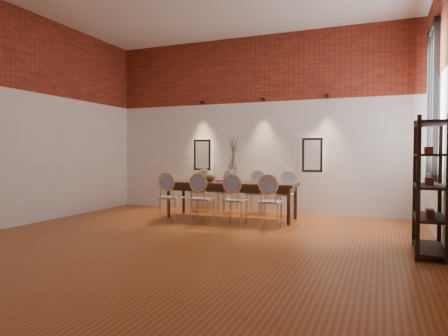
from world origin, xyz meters
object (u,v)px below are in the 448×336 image
(chair_near_a, at_px, (171,197))
(vase, at_px, (233,175))
(chair_near_c, at_px, (236,200))
(shelving_rack, at_px, (430,186))
(chair_near_b, at_px, (202,199))
(book, at_px, (223,181))
(chair_near_d, at_px, (271,202))
(chair_far_c, at_px, (256,193))
(dining_table, at_px, (231,200))
(chair_far_b, at_px, (228,192))
(bowl, at_px, (210,177))
(chair_far_a, at_px, (200,191))
(chair_far_d, at_px, (287,194))

(chair_near_a, height_order, vase, vase)
(chair_near_c, height_order, shelving_rack, shelving_rack)
(chair_near_c, bearing_deg, chair_near_b, 180.00)
(book, height_order, shelving_rack, shelving_rack)
(chair_near_d, bearing_deg, vase, 143.56)
(chair_near_c, xyz_separation_m, chair_far_c, (-0.03, 1.42, 0.00))
(chair_near_b, xyz_separation_m, vase, (0.36, 0.72, 0.43))
(dining_table, height_order, chair_far_c, chair_far_c)
(chair_far_b, distance_m, chair_far_c, 0.67)
(chair_near_c, distance_m, bowl, 1.09)
(chair_far_a, bearing_deg, book, 141.43)
(chair_near_c, height_order, chair_far_a, same)
(chair_near_b, height_order, vase, vase)
(chair_near_b, relative_size, book, 3.62)
(chair_near_a, relative_size, chair_far_b, 1.00)
(chair_near_c, bearing_deg, shelving_rack, -20.37)
(chair_far_d, bearing_deg, chair_far_a, -0.00)
(dining_table, distance_m, book, 0.45)
(chair_near_b, xyz_separation_m, chair_near_c, (0.67, 0.01, 0.00))
(chair_near_a, xyz_separation_m, chair_far_b, (0.64, 1.43, 0.00))
(dining_table, xyz_separation_m, chair_far_b, (-0.35, 0.70, 0.09))
(bowl, height_order, book, bowl)
(vase, relative_size, shelving_rack, 0.17)
(chair_near_c, relative_size, chair_near_d, 1.00)
(chair_far_c, height_order, book, chair_far_c)
(chair_near_a, relative_size, vase, 3.13)
(chair_near_a, height_order, chair_near_b, same)
(chair_near_c, distance_m, chair_far_a, 1.95)
(chair_near_b, xyz_separation_m, book, (0.10, 0.80, 0.30))
(dining_table, distance_m, shelving_rack, 3.92)
(chair_near_a, xyz_separation_m, shelving_rack, (4.43, -1.05, 0.43))
(chair_near_d, xyz_separation_m, shelving_rack, (2.43, -1.09, 0.43))
(chair_near_d, bearing_deg, chair_near_c, 180.00)
(chair_far_c, bearing_deg, dining_table, 64.80)
(dining_table, height_order, chair_near_b, chair_near_b)
(vase, bearing_deg, bowl, -172.95)
(chair_near_b, height_order, chair_far_b, same)
(chair_near_b, xyz_separation_m, bowl, (-0.13, 0.66, 0.37))
(chair_near_c, xyz_separation_m, chair_far_d, (0.64, 1.43, 0.00))
(chair_near_d, height_order, chair_far_b, same)
(dining_table, relative_size, book, 10.27)
(chair_far_c, relative_size, book, 3.62)
(chair_far_b, relative_size, shelving_rack, 0.52)
(bowl, bearing_deg, chair_far_a, 127.27)
(chair_far_d, height_order, vase, vase)
(chair_near_d, distance_m, vase, 1.27)
(chair_far_d, xyz_separation_m, vase, (-0.94, -0.73, 0.43))
(chair_far_c, bearing_deg, bowl, 44.14)
(chair_near_b, bearing_deg, bowl, 99.88)
(chair_near_a, distance_m, chair_near_b, 0.67)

